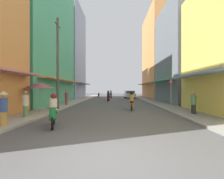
# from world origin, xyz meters

# --- Properties ---
(ground_plane) EXTENTS (91.25, 91.25, 0.00)m
(ground_plane) POSITION_xyz_m (0.00, 16.74, 0.00)
(ground_plane) COLOR #4C4C4F
(sidewalk_left) EXTENTS (2.05, 49.48, 0.12)m
(sidewalk_left) POSITION_xyz_m (-5.34, 16.74, 0.06)
(sidewalk_left) COLOR #9E9991
(sidewalk_left) RESTS_ON ground
(sidewalk_right) EXTENTS (2.05, 49.48, 0.12)m
(sidewalk_right) POSITION_xyz_m (5.34, 16.74, 0.06)
(sidewalk_right) COLOR gray
(sidewalk_right) RESTS_ON ground
(building_left_mid) EXTENTS (7.05, 12.57, 17.07)m
(building_left_mid) POSITION_xyz_m (-9.36, 15.03, 8.53)
(building_left_mid) COLOR #4CB28C
(building_left_mid) RESTS_ON ground
(building_left_far) EXTENTS (7.05, 9.29, 17.31)m
(building_left_far) POSITION_xyz_m (-9.36, 26.80, 8.65)
(building_left_far) COLOR #8CA5CC
(building_left_far) RESTS_ON ground
(building_right_mid) EXTENTS (7.05, 9.49, 12.37)m
(building_right_mid) POSITION_xyz_m (9.36, 16.90, 6.18)
(building_right_mid) COLOR slate
(building_right_mid) RESTS_ON ground
(building_right_far) EXTENTS (7.05, 12.16, 16.52)m
(building_right_far) POSITION_xyz_m (9.36, 28.07, 8.25)
(building_right_far) COLOR #D88C4C
(building_right_far) RESTS_ON ground
(motorbike_red) EXTENTS (0.55, 1.81, 1.58)m
(motorbike_red) POSITION_xyz_m (-0.86, 19.63, 0.70)
(motorbike_red) COLOR black
(motorbike_red) RESTS_ON ground
(motorbike_silver) EXTENTS (0.70, 1.76, 0.96)m
(motorbike_silver) POSITION_xyz_m (2.77, 22.98, 0.50)
(motorbike_silver) COLOR black
(motorbike_silver) RESTS_ON ground
(motorbike_white) EXTENTS (0.70, 1.76, 1.58)m
(motorbike_white) POSITION_xyz_m (-0.79, 28.11, 0.70)
(motorbike_white) COLOR black
(motorbike_white) RESTS_ON ground
(motorbike_orange) EXTENTS (0.55, 1.81, 1.58)m
(motorbike_orange) POSITION_xyz_m (1.58, 9.86, 0.70)
(motorbike_orange) COLOR black
(motorbike_orange) RESTS_ON ground
(motorbike_green) EXTENTS (0.74, 1.74, 1.58)m
(motorbike_green) POSITION_xyz_m (-2.72, 3.54, 0.70)
(motorbike_green) COLOR black
(motorbike_green) RESTS_ON ground
(motorbike_maroon) EXTENTS (0.55, 1.81, 0.96)m
(motorbike_maroon) POSITION_xyz_m (-3.30, 29.57, 0.50)
(motorbike_maroon) COLOR black
(motorbike_maroon) RESTS_ON ground
(parked_car) EXTENTS (2.08, 4.23, 1.45)m
(parked_car) POSITION_xyz_m (2.87, 27.52, 0.74)
(parked_car) COLOR silver
(parked_car) RESTS_ON ground
(pedestrian_crossing) EXTENTS (0.34, 0.34, 1.69)m
(pedestrian_crossing) POSITION_xyz_m (-5.15, 5.50, 0.84)
(pedestrian_crossing) COLOR #598C59
(pedestrian_crossing) RESTS_ON ground
(pedestrian_midway) EXTENTS (0.34, 0.34, 1.60)m
(pedestrian_midway) POSITION_xyz_m (5.49, 7.05, 0.80)
(pedestrian_midway) COLOR #262628
(pedestrian_midway) RESTS_ON ground
(pedestrian_foreground) EXTENTS (0.44, 0.44, 1.69)m
(pedestrian_foreground) POSITION_xyz_m (-4.87, 3.19, 0.95)
(pedestrian_foreground) COLOR #BF8C3F
(pedestrian_foreground) RESTS_ON ground
(pedestrian_far) EXTENTS (0.34, 0.34, 1.65)m
(pedestrian_far) POSITION_xyz_m (-5.04, 13.18, 0.83)
(pedestrian_far) COLOR #99333F
(pedestrian_far) RESTS_ON ground
(vendor_umbrella) EXTENTS (2.11, 2.11, 2.29)m
(vendor_umbrella) POSITION_xyz_m (-5.36, 7.79, 2.06)
(vendor_umbrella) COLOR #99999E
(vendor_umbrella) RESTS_ON ground
(utility_pole) EXTENTS (0.20, 1.20, 7.65)m
(utility_pole) POSITION_xyz_m (-4.56, 9.27, 3.91)
(utility_pole) COLOR #4C4C4F
(utility_pole) RESTS_ON ground
(street_sign_no_entry) EXTENTS (0.07, 0.60, 2.65)m
(street_sign_no_entry) POSITION_xyz_m (4.46, 8.52, 1.72)
(street_sign_no_entry) COLOR gray
(street_sign_no_entry) RESTS_ON ground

